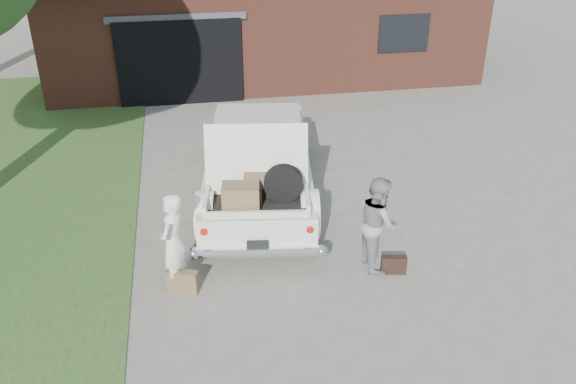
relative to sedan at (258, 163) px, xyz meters
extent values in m
plane|color=gray|center=(0.23, -2.47, -0.74)|extent=(90.00, 90.00, 0.00)
cube|color=brown|center=(1.23, 9.03, 0.76)|extent=(12.00, 7.00, 3.00)
cube|color=black|center=(-1.27, 5.58, 0.36)|extent=(3.20, 0.30, 2.20)
cube|color=#4C4C51|center=(-1.27, 5.51, 1.51)|extent=(3.50, 0.12, 0.18)
cube|color=black|center=(4.73, 5.51, 0.86)|extent=(1.40, 0.08, 1.00)
cube|color=white|center=(0.01, 0.05, -0.13)|extent=(2.52, 5.09, 0.63)
cube|color=#BCB5A5|center=(0.05, 0.34, 0.43)|extent=(1.87, 2.16, 0.51)
cube|color=black|center=(0.18, 1.26, 0.41)|extent=(1.51, 0.29, 0.43)
cube|color=black|center=(-0.08, -0.58, 0.41)|extent=(1.51, 0.29, 0.43)
cylinder|color=black|center=(-1.08, -1.47, -0.42)|extent=(0.30, 0.67, 0.64)
cylinder|color=black|center=(0.62, -1.71, -0.42)|extent=(0.30, 0.67, 0.64)
cylinder|color=black|center=(-0.61, 1.81, -0.42)|extent=(0.30, 0.67, 0.64)
cylinder|color=black|center=(1.09, 1.57, -0.42)|extent=(0.30, 0.67, 0.64)
cylinder|color=silver|center=(-0.34, -2.41, -0.35)|extent=(2.00, 0.46, 0.18)
cylinder|color=#A5140F|center=(-1.12, -2.23, 0.02)|extent=(0.13, 0.11, 0.12)
cylinder|color=#A5140F|center=(0.46, -2.45, 0.02)|extent=(0.13, 0.11, 0.12)
cube|color=black|center=(-0.35, -2.43, -0.20)|extent=(0.33, 0.07, 0.17)
cube|color=black|center=(-0.25, -1.78, 0.21)|extent=(1.65, 1.27, 0.04)
cube|color=white|center=(-1.03, -1.67, 0.30)|extent=(0.21, 1.07, 0.18)
cube|color=white|center=(0.52, -1.89, 0.30)|extent=(0.21, 1.07, 0.18)
cube|color=white|center=(-0.33, -2.31, 0.27)|extent=(1.55, 0.28, 0.12)
cube|color=white|center=(-0.20, -1.42, 0.76)|extent=(1.67, 0.60, 1.08)
cube|color=#513B22|center=(-0.48, -1.71, 0.33)|extent=(0.68, 0.49, 0.20)
cube|color=olive|center=(-0.53, -2.00, 0.42)|extent=(0.61, 0.45, 0.39)
cube|color=black|center=(-0.14, -1.58, 0.31)|extent=(0.58, 0.43, 0.17)
cube|color=#93644B|center=(-0.19, -1.62, 0.49)|extent=(0.53, 0.38, 0.17)
cylinder|color=black|center=(0.15, -1.89, 0.53)|extent=(0.63, 0.24, 0.61)
imported|color=white|center=(-1.59, -2.52, 0.04)|extent=(0.58, 0.67, 1.56)
imported|color=gray|center=(1.52, -2.48, 0.03)|extent=(0.60, 0.76, 1.53)
cube|color=brown|center=(-1.50, -2.66, -0.56)|extent=(0.49, 0.30, 0.36)
cube|color=black|center=(1.73, -2.76, -0.59)|extent=(0.40, 0.20, 0.30)
camera|label=1|loc=(-1.26, -10.11, 4.90)|focal=38.00mm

